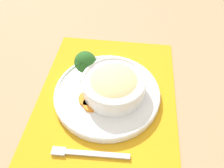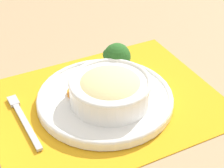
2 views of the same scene
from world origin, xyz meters
name	(u,v)px [view 2 (image 2 of 2)]	position (x,y,z in m)	size (l,w,h in m)	color
ground_plane	(105,103)	(0.00, 0.00, 0.00)	(4.00, 4.00, 0.00)	tan
placemat	(105,103)	(0.00, 0.00, 0.00)	(0.54, 0.45, 0.00)	orange
plate	(105,98)	(0.00, 0.00, 0.02)	(0.29, 0.29, 0.02)	white
bowl	(110,88)	(0.01, -0.02, 0.05)	(0.17, 0.17, 0.06)	white
broccoli_floret	(117,57)	(0.05, 0.08, 0.06)	(0.06, 0.06, 0.07)	#84AD5B
carrot_slice_near	(82,87)	(-0.04, 0.04, 0.02)	(0.05, 0.05, 0.01)	orange
carrot_slice_middle	(78,93)	(-0.05, 0.03, 0.02)	(0.05, 0.05, 0.01)	orange
fork	(21,116)	(-0.18, 0.01, 0.01)	(0.05, 0.18, 0.01)	#B7B7BC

